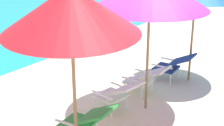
# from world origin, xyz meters

# --- Properties ---
(ground_plane) EXTENTS (40.00, 40.00, 0.00)m
(ground_plane) POSITION_xyz_m (0.00, 4.00, 0.00)
(ground_plane) COLOR beige
(lounge_chair_far_left) EXTENTS (0.65, 0.94, 0.68)m
(lounge_chair_far_left) POSITION_xyz_m (-1.52, -0.18, 0.40)
(lounge_chair_far_left) COLOR #338E3D
(lounge_chair_far_left) RESTS_ON ground_plane
(lounge_chair_near_left) EXTENTS (0.62, 0.92, 0.68)m
(lounge_chair_near_left) POSITION_xyz_m (-0.44, 0.01, 0.40)
(lounge_chair_near_left) COLOR silver
(lounge_chair_near_left) RESTS_ON ground_plane
(lounge_chair_near_right) EXTENTS (0.58, 0.90, 0.68)m
(lounge_chair_near_right) POSITION_xyz_m (0.50, -0.02, 0.40)
(lounge_chair_near_right) COLOR silver
(lounge_chair_near_right) RESTS_ON ground_plane
(lounge_chair_far_right) EXTENTS (0.62, 0.93, 0.68)m
(lounge_chair_far_right) POSITION_xyz_m (1.50, -0.12, 0.40)
(lounge_chair_far_right) COLOR navy
(lounge_chair_far_right) RESTS_ON ground_plane
(beach_umbrella_left) EXTENTS (2.68, 2.68, 2.59)m
(beach_umbrella_left) POSITION_xyz_m (-1.88, -0.29, 2.25)
(beach_umbrella_left) COLOR olive
(beach_umbrella_left) RESTS_ON ground_plane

